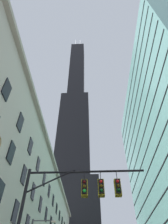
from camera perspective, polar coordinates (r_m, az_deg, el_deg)
station_building at (r=42.84m, az=-20.18°, el=-27.68°), size 13.44×71.15×23.63m
dark_skyscraper at (r=116.77m, az=-3.13°, el=-12.41°), size 27.28×27.28×207.69m
traffic_signal_mast at (r=12.99m, az=-1.86°, el=-24.03°), size 7.80×0.63×7.55m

